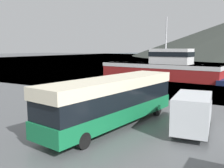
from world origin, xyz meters
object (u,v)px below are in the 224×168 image
delivery_van (193,112)px  fishing_boat (161,68)px  tour_bus (114,99)px  storage_bin (94,102)px

delivery_van → fishing_boat: bearing=106.4°
tour_bus → fishing_boat: 26.89m
delivery_van → fishing_boat: size_ratio=0.28×
tour_bus → fishing_boat: (-5.61, 26.30, 0.11)m
delivery_van → storage_bin: delivery_van is taller
tour_bus → storage_bin: tour_bus is taller
fishing_boat → tour_bus: bearing=-162.9°
tour_bus → fishing_boat: fishing_boat is taller
storage_bin → tour_bus: bearing=-40.8°
storage_bin → fishing_boat: bearing=94.7°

